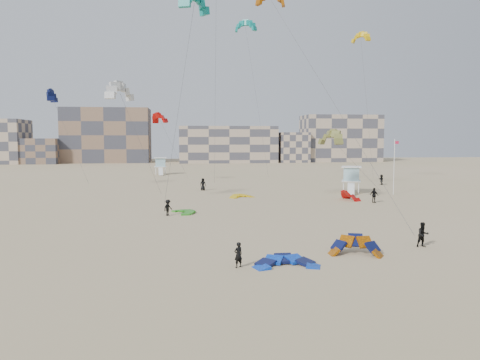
{
  "coord_description": "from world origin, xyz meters",
  "views": [
    {
      "loc": [
        -4.02,
        -27.41,
        8.03
      ],
      "look_at": [
        -0.12,
        6.0,
        5.03
      ],
      "focal_mm": 35.0,
      "sensor_mm": 36.0,
      "label": 1
    }
  ],
  "objects": [
    {
      "name": "ground",
      "position": [
        0.0,
        0.0,
        0.0
      ],
      "size": [
        320.0,
        320.0,
        0.0
      ],
      "primitive_type": "plane",
      "color": "tan",
      "rests_on": "ground"
    },
    {
      "name": "condo_fill_right",
      "position": [
        32.0,
        128.0,
        5.0
      ],
      "size": [
        10.0,
        10.0,
        10.0
      ],
      "primitive_type": "cube",
      "color": "tan",
      "rests_on": "ground"
    },
    {
      "name": "flagpole",
      "position": [
        25.48,
        35.97,
        4.17
      ],
      "size": [
        0.65,
        0.1,
        7.94
      ],
      "color": "white",
      "rests_on": "ground"
    },
    {
      "name": "kite_ground_orange",
      "position": [
        7.59,
        3.16,
        0.0
      ],
      "size": [
        4.28,
        4.32,
        3.43
      ],
      "primitive_type": null,
      "rotation": [
        0.76,
        0.0,
        -0.31
      ],
      "color": "#CE6300",
      "rests_on": "ground"
    },
    {
      "name": "condo_mid",
      "position": [
        10.0,
        130.0,
        6.0
      ],
      "size": [
        32.0,
        16.0,
        12.0
      ],
      "primitive_type": "cube",
      "color": "tan",
      "rests_on": "ground"
    },
    {
      "name": "kitesurfer_e",
      "position": [
        -1.39,
        44.68,
        0.95
      ],
      "size": [
        1.01,
        0.75,
        1.89
      ],
      "primitive_type": "imported",
      "rotation": [
        0.0,
        0.0,
        0.17
      ],
      "color": "black",
      "rests_on": "ground"
    },
    {
      "name": "kite_ground_green",
      "position": [
        -4.28,
        22.85,
        0.0
      ],
      "size": [
        4.15,
        4.03,
        0.71
      ],
      "primitive_type": null,
      "rotation": [
        0.08,
        0.0,
        -1.2
      ],
      "color": "#2F9B18",
      "rests_on": "ground"
    },
    {
      "name": "kite_ground_yellow",
      "position": [
        3.5,
        35.46,
        0.0
      ],
      "size": [
        4.2,
        4.31,
        1.26
      ],
      "primitive_type": null,
      "rotation": [
        0.18,
        0.0,
        0.38
      ],
      "color": "yellow",
      "rests_on": "ground"
    },
    {
      "name": "condo_west_b",
      "position": [
        -30.0,
        134.0,
        9.0
      ],
      "size": [
        28.0,
        14.0,
        18.0
      ],
      "primitive_type": "cube",
      "color": "#7E614C",
      "rests_on": "ground"
    },
    {
      "name": "kitesurfer_d",
      "position": [
        19.34,
        28.18,
        0.94
      ],
      "size": [
        1.06,
        1.14,
        1.88
      ],
      "primitive_type": "imported",
      "rotation": [
        0.0,
        0.0,
        2.26
      ],
      "color": "black",
      "rests_on": "ground"
    },
    {
      "name": "condo_east",
      "position": [
        50.0,
        132.0,
        8.0
      ],
      "size": [
        26.0,
        14.0,
        16.0
      ],
      "primitive_type": "cube",
      "color": "tan",
      "rests_on": "ground"
    },
    {
      "name": "kite_fly_red",
      "position": [
        -8.53,
        56.73,
        11.46
      ],
      "size": [
        7.49,
        5.1,
        12.06
      ],
      "rotation": [
        0.0,
        0.0,
        2.19
      ],
      "color": "#C70007",
      "rests_on": "ground"
    },
    {
      "name": "kitesurfer_c",
      "position": [
        -5.9,
        21.28,
        0.85
      ],
      "size": [
        1.19,
        1.24,
        1.69
      ],
      "primitive_type": "imported",
      "rotation": [
        0.0,
        0.0,
        0.86
      ],
      "color": "black",
      "rests_on": "ground"
    },
    {
      "name": "kitesurfer_f",
      "position": [
        29.73,
        49.93,
        0.89
      ],
      "size": [
        0.61,
        1.68,
        1.79
      ],
      "primitive_type": "imported",
      "rotation": [
        0.0,
        0.0,
        -1.62
      ],
      "color": "black",
      "rests_on": "ground"
    },
    {
      "name": "kite_fly_teal_b",
      "position": [
        6.67,
        56.05,
        27.56
      ],
      "size": [
        6.61,
        4.88,
        27.85
      ],
      "rotation": [
        0.0,
        0.0,
        -0.42
      ],
      "color": "teal",
      "rests_on": "ground"
    },
    {
      "name": "kite_fly_olive",
      "position": [
        14.39,
        30.46,
        8.0
      ],
      "size": [
        9.79,
        4.85,
        8.52
      ],
      "rotation": [
        0.0,
        0.0,
        -1.14
      ],
      "color": "olive",
      "rests_on": "ground"
    },
    {
      "name": "kite_fly_teal_a",
      "position": [
        -2.99,
        20.61,
        21.43
      ],
      "size": [
        6.05,
        5.41,
        21.71
      ],
      "rotation": [
        0.0,
        0.0,
        0.93
      ],
      "color": "teal",
      "rests_on": "ground"
    },
    {
      "name": "kite_fly_orange",
      "position": [
        6.98,
        32.94,
        25.59
      ],
      "size": [
        7.42,
        30.57,
        25.91
      ],
      "rotation": [
        0.0,
        0.0,
        0.07
      ],
      "color": "#CE6300",
      "rests_on": "ground"
    },
    {
      "name": "kite_fly_yellow",
      "position": [
        25.09,
        49.03,
        24.62
      ],
      "size": [
        6.24,
        5.14,
        24.88
      ],
      "rotation": [
        0.0,
        0.0,
        -0.92
      ],
      "color": "yellow",
      "rests_on": "ground"
    },
    {
      "name": "kite_fly_navy",
      "position": [
        -23.91,
        46.52,
        14.27
      ],
      "size": [
        6.98,
        3.87,
        14.45
      ],
      "rotation": [
        0.0,
        0.0,
        1.68
      ],
      "color": "#0B0B46",
      "rests_on": "ground"
    },
    {
      "name": "kitesurfer_b",
      "position": [
        13.38,
        4.85,
        0.93
      ],
      "size": [
        0.92,
        0.73,
        1.85
      ],
      "primitive_type": "imported",
      "rotation": [
        0.0,
        0.0,
        0.03
      ],
      "color": "black",
      "rests_on": "ground"
    },
    {
      "name": "kite_ground_blue",
      "position": [
        2.23,
        0.96,
        0.0
      ],
      "size": [
        3.84,
        4.06,
        1.82
      ],
      "primitive_type": null,
      "rotation": [
        0.23,
        0.0,
        -0.01
      ],
      "color": "blue",
      "rests_on": "ground"
    },
    {
      "name": "lifeguard_tower_near",
      "position": [
        20.13,
        38.52,
        1.96
      ],
      "size": [
        3.59,
        5.84,
        3.95
      ],
      "rotation": [
        0.0,
        0.0,
        -0.35
      ],
      "color": "white",
      "rests_on": "ground"
    },
    {
      "name": "kite_fly_grey",
      "position": [
        -11.67,
        29.74,
        13.4
      ],
      "size": [
        7.3,
        5.52,
        13.73
      ],
      "rotation": [
        0.0,
        0.0,
        1.0
      ],
      "color": "white",
      "rests_on": "ground"
    },
    {
      "name": "lifeguard_tower_far",
      "position": [
        -9.6,
        77.7,
        1.88
      ],
      "size": [
        2.88,
        5.29,
        3.8
      ],
      "rotation": [
        0.0,
        0.0,
        0.07
      ],
      "color": "white",
      "rests_on": "ground"
    },
    {
      "name": "kitesurfer_main",
      "position": [
        -0.82,
        0.97,
        0.8
      ],
      "size": [
        0.7,
        0.62,
        1.61
      ],
      "primitive_type": "imported",
      "rotation": [
        0.0,
        0.0,
        3.64
      ],
      "color": "black",
      "rests_on": "ground"
    },
    {
      "name": "condo_fill_left",
      "position": [
        -50.0,
        128.0,
        4.0
      ],
      "size": [
        12.0,
        10.0,
        8.0
      ],
      "primitive_type": "cube",
      "color": "#7E614C",
      "rests_on": "ground"
    },
    {
      "name": "kite_ground_red_far",
      "position": [
        17.31,
        31.08,
        0.0
      ],
      "size": [
        3.95,
        3.9,
        3.52
      ],
      "primitive_type": null,
      "rotation": [
        0.82,
        0.0,
        1.72
      ],
      "color": "#C70007",
      "rests_on": "ground"
    }
  ]
}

